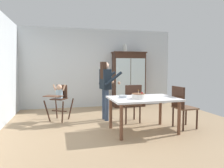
# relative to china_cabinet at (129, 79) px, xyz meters

# --- Properties ---
(ground_plane) EXTENTS (6.24, 6.24, 0.00)m
(ground_plane) POSITION_rel_china_cabinet_xyz_m (-1.04, -2.37, -0.96)
(ground_plane) COLOR tan
(wall_back) EXTENTS (5.32, 0.06, 2.70)m
(wall_back) POSITION_rel_china_cabinet_xyz_m (-1.04, 0.26, 0.39)
(wall_back) COLOR silver
(wall_back) RESTS_ON ground_plane
(china_cabinet) EXTENTS (1.18, 0.48, 1.92)m
(china_cabinet) POSITION_rel_china_cabinet_xyz_m (0.00, 0.00, 0.00)
(china_cabinet) COLOR #382116
(china_cabinet) RESTS_ON ground_plane
(ceramic_vase) EXTENTS (0.13, 0.13, 0.27)m
(ceramic_vase) POSITION_rel_china_cabinet_xyz_m (-0.15, 0.00, 1.07)
(ceramic_vase) COLOR #B2B7B2
(ceramic_vase) RESTS_ON china_cabinet
(high_chair_with_toddler) EXTENTS (0.78, 0.84, 0.95)m
(high_chair_with_toddler) POSITION_rel_china_cabinet_xyz_m (-2.37, -1.44, -0.31)
(high_chair_with_toddler) COLOR #382116
(high_chair_with_toddler) RESTS_ON ground_plane
(adult_person) EXTENTS (0.57, 0.55, 1.53)m
(adult_person) POSITION_rel_china_cabinet_xyz_m (-1.18, -1.67, 0.00)
(adult_person) COLOR #33425B
(adult_person) RESTS_ON ground_plane
(dining_table) EXTENTS (1.46, 1.02, 0.74)m
(dining_table) POSITION_rel_china_cabinet_xyz_m (-0.59, -2.82, -0.32)
(dining_table) COLOR silver
(dining_table) RESTS_ON ground_plane
(birthday_cake) EXTENTS (0.28, 0.28, 0.19)m
(birthday_cake) POSITION_rel_china_cabinet_xyz_m (-0.74, -2.93, -0.17)
(birthday_cake) COLOR white
(birthday_cake) RESTS_ON dining_table
(serving_bowl) EXTENTS (0.18, 0.18, 0.05)m
(serving_bowl) POSITION_rel_china_cabinet_xyz_m (-1.02, -2.72, -0.20)
(serving_bowl) COLOR #B2BCC6
(serving_bowl) RESTS_ON dining_table
(dining_chair_far_side) EXTENTS (0.46, 0.46, 0.96)m
(dining_chair_far_side) POSITION_rel_china_cabinet_xyz_m (-0.60, -2.11, -0.41)
(dining_chair_far_side) COLOR #382116
(dining_chair_far_side) RESTS_ON ground_plane
(dining_chair_right_end) EXTENTS (0.48, 0.48, 0.96)m
(dining_chair_right_end) POSITION_rel_china_cabinet_xyz_m (0.35, -2.80, -0.41)
(dining_chair_right_end) COLOR #382116
(dining_chair_right_end) RESTS_ON ground_plane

